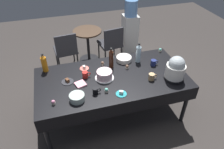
% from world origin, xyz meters
% --- Properties ---
extents(ground, '(9.00, 9.00, 0.00)m').
position_xyz_m(ground, '(0.00, 0.00, 0.00)').
color(ground, '#383330').
extents(potluck_table, '(2.20, 1.10, 0.75)m').
position_xyz_m(potluck_table, '(0.00, 0.00, 0.69)').
color(potluck_table, black).
rests_on(potluck_table, ground).
extents(frosted_layer_cake, '(0.28, 0.28, 0.12)m').
position_xyz_m(frosted_layer_cake, '(-0.11, 0.01, 0.81)').
color(frosted_layer_cake, silver).
rests_on(frosted_layer_cake, potluck_table).
extents(slow_cooker, '(0.28, 0.28, 0.37)m').
position_xyz_m(slow_cooker, '(0.85, -0.28, 0.92)').
color(slow_cooker, black).
rests_on(slow_cooker, potluck_table).
extents(glass_salad_bowl, '(0.20, 0.20, 0.09)m').
position_xyz_m(glass_salad_bowl, '(-0.56, -0.33, 0.79)').
color(glass_salad_bowl, '#B2C6BC').
rests_on(glass_salad_bowl, potluck_table).
extents(ceramic_snack_bowl, '(0.25, 0.25, 0.07)m').
position_xyz_m(ceramic_snack_bowl, '(0.31, 0.37, 0.79)').
color(ceramic_snack_bowl, silver).
rests_on(ceramic_snack_bowl, potluck_table).
extents(dessert_plate_coral, '(0.14, 0.14, 0.05)m').
position_xyz_m(dessert_plate_coral, '(-0.35, 0.33, 0.76)').
color(dessert_plate_coral, '#E07266').
rests_on(dessert_plate_coral, potluck_table).
extents(dessert_plate_teal, '(0.15, 0.15, 0.05)m').
position_xyz_m(dessert_plate_teal, '(0.02, -0.38, 0.76)').
color(dessert_plate_teal, teal).
rests_on(dessert_plate_teal, potluck_table).
extents(dessert_plate_charcoal, '(0.17, 0.17, 0.05)m').
position_xyz_m(dessert_plate_charcoal, '(-0.64, 0.07, 0.76)').
color(dessert_plate_charcoal, '#2D2D33').
rests_on(dessert_plate_charcoal, potluck_table).
extents(cupcake_berry, '(0.05, 0.05, 0.07)m').
position_xyz_m(cupcake_berry, '(-0.16, -0.29, 0.78)').
color(cupcake_berry, beige).
rests_on(cupcake_berry, potluck_table).
extents(cupcake_vanilla, '(0.05, 0.05, 0.07)m').
position_xyz_m(cupcake_vanilla, '(1.00, 0.46, 0.78)').
color(cupcake_vanilla, beige).
rests_on(cupcake_vanilla, potluck_table).
extents(cupcake_cocoa, '(0.05, 0.05, 0.07)m').
position_xyz_m(cupcake_cocoa, '(0.28, 0.14, 0.78)').
color(cupcake_cocoa, beige).
rests_on(cupcake_cocoa, potluck_table).
extents(cupcake_mint, '(0.05, 0.05, 0.07)m').
position_xyz_m(cupcake_mint, '(-0.86, -0.33, 0.78)').
color(cupcake_mint, beige).
rests_on(cupcake_mint, potluck_table).
extents(cupcake_lemon, '(0.05, 0.05, 0.07)m').
position_xyz_m(cupcake_lemon, '(-0.06, 0.34, 0.78)').
color(cupcake_lemon, beige).
rests_on(cupcake_lemon, potluck_table).
extents(soda_bottle_cola, '(0.07, 0.07, 0.34)m').
position_xyz_m(soda_bottle_cola, '(0.06, 0.25, 0.91)').
color(soda_bottle_cola, '#33190F').
rests_on(soda_bottle_cola, potluck_table).
extents(soda_bottle_orange_juice, '(0.08, 0.08, 0.30)m').
position_xyz_m(soda_bottle_orange_juice, '(-0.92, 0.44, 0.89)').
color(soda_bottle_orange_juice, orange).
rests_on(soda_bottle_orange_juice, potluck_table).
extents(soda_bottle_water, '(0.08, 0.08, 0.33)m').
position_xyz_m(soda_bottle_water, '(0.52, 0.29, 0.90)').
color(soda_bottle_water, silver).
rests_on(soda_bottle_water, potluck_table).
extents(coffee_mug_tan, '(0.13, 0.09, 0.10)m').
position_xyz_m(coffee_mug_tan, '(0.53, -0.21, 0.80)').
color(coffee_mug_tan, tan).
rests_on(coffee_mug_tan, potluck_table).
extents(coffee_mug_black, '(0.11, 0.07, 0.09)m').
position_xyz_m(coffee_mug_black, '(-0.31, -0.28, 0.80)').
color(coffee_mug_black, black).
rests_on(coffee_mug_black, potluck_table).
extents(coffee_mug_red, '(0.12, 0.08, 0.10)m').
position_xyz_m(coffee_mug_red, '(-0.37, 0.10, 0.80)').
color(coffee_mug_red, '#B2231E').
rests_on(coffee_mug_red, potluck_table).
extents(coffee_mug_navy, '(0.13, 0.09, 0.09)m').
position_xyz_m(coffee_mug_navy, '(0.71, 0.12, 0.80)').
color(coffee_mug_navy, navy).
rests_on(coffee_mug_navy, potluck_table).
extents(paper_napkin_stack, '(0.18, 0.18, 0.02)m').
position_xyz_m(paper_napkin_stack, '(-0.47, -0.04, 0.76)').
color(paper_napkin_stack, pink).
rests_on(paper_napkin_stack, potluck_table).
extents(maroon_chair_left, '(0.48, 0.48, 0.85)m').
position_xyz_m(maroon_chair_left, '(-0.54, 1.47, 0.49)').
color(maroon_chair_left, '#333338').
rests_on(maroon_chair_left, ground).
extents(maroon_chair_right, '(0.50, 0.50, 0.85)m').
position_xyz_m(maroon_chair_right, '(0.41, 1.47, 0.49)').
color(maroon_chair_right, '#333338').
rests_on(maroon_chair_right, ground).
extents(round_cafe_table, '(0.60, 0.60, 0.72)m').
position_xyz_m(round_cafe_table, '(-0.05, 1.70, 0.50)').
color(round_cafe_table, '#473323').
rests_on(round_cafe_table, ground).
extents(water_cooler, '(0.32, 0.32, 1.24)m').
position_xyz_m(water_cooler, '(0.94, 1.80, 0.59)').
color(water_cooler, silver).
rests_on(water_cooler, ground).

